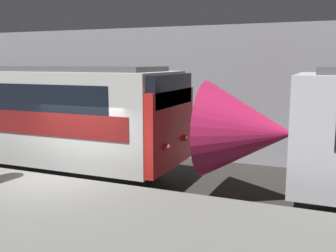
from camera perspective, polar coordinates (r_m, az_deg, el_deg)
name	(u,v)px	position (r m, az deg, el deg)	size (l,w,h in m)	color
ground_plane	(57,216)	(9.87, -15.84, -12.46)	(120.00, 120.00, 0.00)	#282623
station_rear_barrier	(166,93)	(14.95, -0.28, 4.84)	(50.00, 0.15, 4.88)	#939399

